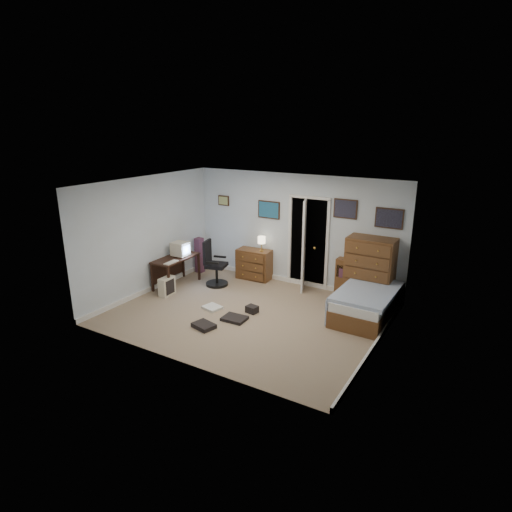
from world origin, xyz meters
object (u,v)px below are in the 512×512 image
at_px(low_dresser, 254,264).
at_px(office_chair, 214,268).
at_px(computer_desk, 173,263).
at_px(tall_dresser, 370,271).
at_px(bed, 368,301).

bearing_deg(low_dresser, office_chair, -127.91).
distance_m(computer_desk, office_chair, 0.93).
height_order(office_chair, tall_dresser, tall_dresser).
relative_size(computer_desk, office_chair, 1.13).
height_order(office_chair, low_dresser, office_chair).
xyz_separation_m(office_chair, low_dresser, (0.56, 0.82, -0.05)).
bearing_deg(computer_desk, low_dresser, 41.40).
distance_m(computer_desk, tall_dresser, 4.29).
bearing_deg(low_dresser, bed, -15.82).
distance_m(computer_desk, low_dresser, 1.88).
bearing_deg(computer_desk, office_chair, 28.21).
height_order(low_dresser, bed, low_dresser).
distance_m(office_chair, bed, 3.48).
relative_size(tall_dresser, bed, 0.73).
distance_m(tall_dresser, bed, 0.75).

